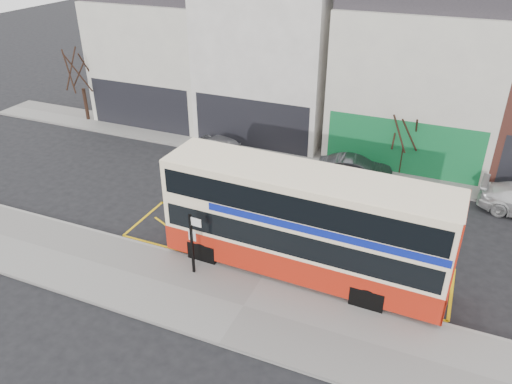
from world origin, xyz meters
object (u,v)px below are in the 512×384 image
at_px(double_decker_bus, 305,223).
at_px(bus_stop_post, 193,238).
at_px(car_silver, 226,149).
at_px(street_tree_left, 78,59).
at_px(street_tree_right, 407,123).
at_px(car_grey, 355,169).

xyz_separation_m(double_decker_bus, bus_stop_post, (-3.88, -1.89, -0.55)).
relative_size(double_decker_bus, bus_stop_post, 4.15).
bearing_deg(car_silver, street_tree_left, 93.42).
distance_m(double_decker_bus, street_tree_right, 10.72).
distance_m(street_tree_left, street_tree_right, 21.61).
relative_size(double_decker_bus, car_silver, 2.82).
relative_size(car_grey, street_tree_left, 0.63).
relative_size(car_silver, car_grey, 0.99).
height_order(double_decker_bus, street_tree_left, street_tree_left).
relative_size(car_grey, street_tree_right, 0.90).
relative_size(bus_stop_post, street_tree_right, 0.60).
bearing_deg(bus_stop_post, street_tree_right, 66.68).
relative_size(bus_stop_post, street_tree_left, 0.42).
bearing_deg(car_grey, bus_stop_post, 151.39).
height_order(bus_stop_post, street_tree_left, street_tree_left).
bearing_deg(street_tree_right, car_grey, -142.11).
distance_m(bus_stop_post, car_silver, 11.00).
height_order(double_decker_bus, car_grey, double_decker_bus).
bearing_deg(street_tree_right, double_decker_bus, -102.15).
bearing_deg(car_silver, bus_stop_post, -147.72).
bearing_deg(double_decker_bus, car_grey, 91.25).
bearing_deg(street_tree_right, street_tree_left, -179.77).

